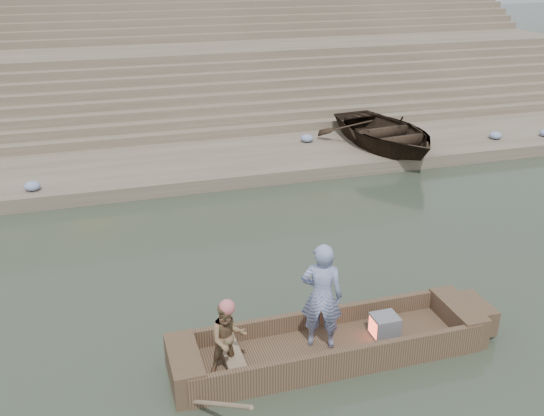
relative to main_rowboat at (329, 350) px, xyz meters
name	(u,v)px	position (x,y,z in m)	size (l,w,h in m)	color
ground	(373,279)	(1.92, 2.26, -0.11)	(120.00, 120.00, 0.00)	#2B3528
lower_landing	(269,158)	(1.92, 10.26, 0.09)	(32.00, 4.00, 0.40)	#81715C
mid_landing	(219,79)	(1.92, 17.76, 1.29)	(32.00, 3.00, 2.80)	#81715C
upper_landing	(190,31)	(1.92, 24.76, 2.49)	(32.00, 3.00, 5.20)	#81715C
ghat_steps	(211,63)	(1.92, 19.45, 1.69)	(32.00, 11.00, 5.20)	#81715C
main_rowboat	(329,350)	(0.00, 0.00, 0.00)	(5.00, 1.30, 0.22)	brown
rowboat_trim	(341,339)	(0.21, -0.01, 0.20)	(6.04, 2.63, 1.96)	brown
standing_man	(322,296)	(-0.15, 0.08, 1.09)	(0.71, 0.47, 1.96)	navy
rowing_man	(228,339)	(-1.85, -0.19, 0.76)	(0.63, 0.49, 1.29)	#2A7E48
television	(384,326)	(1.03, 0.00, 0.31)	(0.46, 0.42, 0.40)	slate
beached_rowboat	(385,132)	(5.88, 9.72, 0.80)	(3.51, 4.91, 1.02)	#2D2116
cloth_bundles	(364,146)	(5.05, 9.60, 0.42)	(17.78, 2.58, 0.26)	#3F5999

